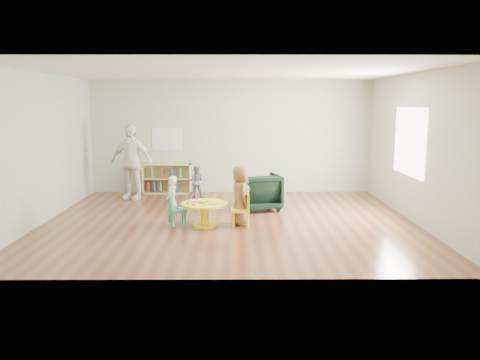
{
  "coord_description": "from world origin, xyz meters",
  "views": [
    {
      "loc": [
        0.15,
        -8.71,
        2.23
      ],
      "look_at": [
        0.2,
        -0.3,
        0.85
      ],
      "focal_mm": 35.0,
      "sensor_mm": 36.0,
      "label": 1
    }
  ],
  "objects": [
    {
      "name": "adult_caretaker",
      "position": [
        -2.32,
        2.13,
        0.88
      ],
      "size": [
        1.11,
        0.69,
        1.76
      ],
      "primitive_type": "imported",
      "rotation": [
        0.0,
        0.0,
        -0.27
      ],
      "color": "white",
      "rests_on": "ground"
    },
    {
      "name": "kid_chair_right",
      "position": [
        0.25,
        -0.37,
        0.33
      ],
      "size": [
        0.34,
        0.34,
        0.61
      ],
      "rotation": [
        0.0,
        0.0,
        1.61
      ],
      "color": "yellow",
      "rests_on": "ground"
    },
    {
      "name": "alphabet_poster",
      "position": [
        -1.6,
        2.98,
        1.35
      ],
      "size": [
        0.74,
        0.01,
        0.54
      ],
      "color": "white",
      "rests_on": "ground"
    },
    {
      "name": "room",
      "position": [
        0.01,
        0.0,
        1.89
      ],
      "size": [
        7.1,
        7.0,
        2.8
      ],
      "color": "brown",
      "rests_on": "ground"
    },
    {
      "name": "child_right",
      "position": [
        0.21,
        -0.27,
        0.56
      ],
      "size": [
        0.48,
        0.61,
        1.11
      ],
      "primitive_type": "imported",
      "rotation": [
        0.0,
        0.0,
        1.82
      ],
      "color": "orange",
      "rests_on": "ground"
    },
    {
      "name": "armchair",
      "position": [
        0.62,
        1.0,
        0.38
      ],
      "size": [
        0.99,
        1.01,
        0.77
      ],
      "primitive_type": "imported",
      "rotation": [
        0.0,
        0.0,
        3.37
      ],
      "color": "black",
      "rests_on": "ground"
    },
    {
      "name": "child_left",
      "position": [
        -1.04,
        -0.32,
        0.46
      ],
      "size": [
        0.32,
        0.39,
        0.92
      ],
      "primitive_type": "imported",
      "rotation": [
        0.0,
        0.0,
        -1.23
      ],
      "color": "white",
      "rests_on": "ground"
    },
    {
      "name": "toddler",
      "position": [
        -0.83,
        2.32,
        0.38
      ],
      "size": [
        0.39,
        0.31,
        0.77
      ],
      "primitive_type": "imported",
      "rotation": [
        0.0,
        0.0,
        3.08
      ],
      "color": "#161F39",
      "rests_on": "ground"
    },
    {
      "name": "activity_table",
      "position": [
        -0.45,
        -0.34,
        0.3
      ],
      "size": [
        0.86,
        0.86,
        0.47
      ],
      "rotation": [
        0.0,
        0.0,
        -0.27
      ],
      "color": "yellow",
      "rests_on": "ground"
    },
    {
      "name": "kid_chair_left",
      "position": [
        -1.0,
        -0.33,
        0.31
      ],
      "size": [
        0.39,
        0.39,
        0.58
      ],
      "rotation": [
        0.0,
        0.0,
        -1.28
      ],
      "color": "#1C9B71",
      "rests_on": "ground"
    },
    {
      "name": "bookshelf",
      "position": [
        -1.61,
        2.86,
        0.37
      ],
      "size": [
        1.2,
        0.3,
        0.75
      ],
      "color": "tan",
      "rests_on": "ground"
    }
  ]
}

